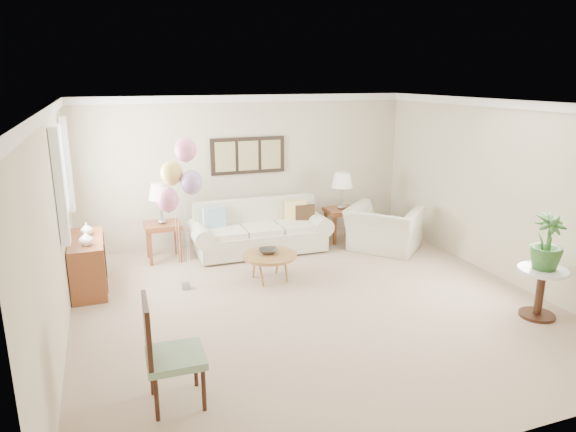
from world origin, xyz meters
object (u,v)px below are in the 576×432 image
Objects in this scene: accent_chair at (166,350)px; balloon_cluster at (179,177)px; sofa at (260,232)px; coffee_table at (270,256)px; armchair at (384,229)px.

accent_chair is 2.89m from balloon_cluster.
sofa is at bearing 61.99° from accent_chair.
armchair is (2.27, 0.64, 0.01)m from coffee_table.
armchair is (2.03, -0.66, 0.03)m from sofa.
balloon_cluster is (0.56, 2.63, 1.06)m from accent_chair.
coffee_table is at bearing 64.38° from armchair.
coffee_table is at bearing 54.61° from accent_chair.
accent_chair is 0.49× the size of balloon_cluster.
coffee_table is 2.36m from armchair.
balloon_cluster is (-1.23, 0.11, 1.23)m from coffee_table.
balloon_cluster is (-1.47, -1.19, 1.26)m from sofa.
accent_chair is at bearing -102.00° from balloon_cluster.
balloon_cluster reaches higher than coffee_table.
sofa is at bearing 38.90° from balloon_cluster.
sofa is 4.33m from accent_chair.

